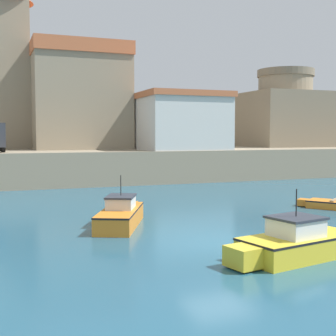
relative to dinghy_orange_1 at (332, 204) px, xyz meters
name	(u,v)px	position (x,y,z in m)	size (l,w,h in m)	color
ground_plane	(218,243)	(-9.53, -5.09, -0.24)	(200.00, 200.00, 0.00)	#235670
quay_seawall	(63,158)	(-9.53, 34.57, 1.10)	(120.00, 40.00, 2.69)	gray
dinghy_orange_1	(332,204)	(0.00, 0.00, 0.00)	(2.84, 3.35, 0.51)	orange
motorboat_orange_2	(121,214)	(-12.06, -0.60, 0.27)	(3.27, 5.21, 2.24)	orange
motorboat_yellow_4	(296,243)	(-8.13, -7.92, 0.27)	(5.16, 2.60, 2.28)	yellow
church	(63,95)	(-10.34, 27.99, 7.75)	(12.77, 17.31, 15.44)	gray
fortress	(285,117)	(14.47, 25.33, 5.85)	(11.33, 11.33, 8.72)	#796C57
harbor_shed_mid_row	(182,121)	(-1.53, 17.72, 4.98)	(7.50, 6.44, 5.02)	silver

